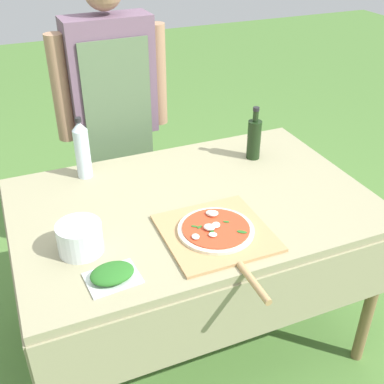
{
  "coord_description": "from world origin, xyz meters",
  "views": [
    {
      "loc": [
        -0.64,
        -1.51,
        1.84
      ],
      "look_at": [
        -0.0,
        0.0,
        0.82
      ],
      "focal_mm": 45.0,
      "sensor_mm": 36.0,
      "label": 1
    }
  ],
  "objects_px": {
    "prep_table": "(193,218)",
    "mixing_tub": "(80,238)",
    "person_cook": "(113,106)",
    "oil_bottle": "(254,138)",
    "herb_container": "(112,274)",
    "water_bottle": "(82,149)",
    "pizza_on_peel": "(217,233)"
  },
  "relations": [
    {
      "from": "pizza_on_peel",
      "to": "person_cook",
      "type": "bearing_deg",
      "value": 95.9
    },
    {
      "from": "prep_table",
      "to": "mixing_tub",
      "type": "xyz_separation_m",
      "value": [
        -0.48,
        -0.15,
        0.14
      ]
    },
    {
      "from": "person_cook",
      "to": "mixing_tub",
      "type": "distance_m",
      "value": 1.01
    },
    {
      "from": "prep_table",
      "to": "person_cook",
      "type": "height_order",
      "value": "person_cook"
    },
    {
      "from": "pizza_on_peel",
      "to": "mixing_tub",
      "type": "distance_m",
      "value": 0.48
    },
    {
      "from": "oil_bottle",
      "to": "herb_container",
      "type": "distance_m",
      "value": 1.0
    },
    {
      "from": "prep_table",
      "to": "mixing_tub",
      "type": "distance_m",
      "value": 0.52
    },
    {
      "from": "oil_bottle",
      "to": "mixing_tub",
      "type": "distance_m",
      "value": 0.97
    },
    {
      "from": "prep_table",
      "to": "herb_container",
      "type": "distance_m",
      "value": 0.55
    },
    {
      "from": "oil_bottle",
      "to": "water_bottle",
      "type": "distance_m",
      "value": 0.77
    },
    {
      "from": "prep_table",
      "to": "pizza_on_peel",
      "type": "bearing_deg",
      "value": -92.81
    },
    {
      "from": "prep_table",
      "to": "herb_container",
      "type": "bearing_deg",
      "value": -141.67
    },
    {
      "from": "prep_table",
      "to": "pizza_on_peel",
      "type": "relative_size",
      "value": 2.52
    },
    {
      "from": "mixing_tub",
      "to": "pizza_on_peel",
      "type": "bearing_deg",
      "value": -12.3
    },
    {
      "from": "oil_bottle",
      "to": "pizza_on_peel",
      "type": "bearing_deg",
      "value": -130.54
    },
    {
      "from": "person_cook",
      "to": "oil_bottle",
      "type": "bearing_deg",
      "value": 131.29
    },
    {
      "from": "herb_container",
      "to": "mixing_tub",
      "type": "relative_size",
      "value": 1.15
    },
    {
      "from": "water_bottle",
      "to": "mixing_tub",
      "type": "relative_size",
      "value": 1.77
    },
    {
      "from": "pizza_on_peel",
      "to": "oil_bottle",
      "type": "height_order",
      "value": "oil_bottle"
    },
    {
      "from": "prep_table",
      "to": "mixing_tub",
      "type": "relative_size",
      "value": 9.25
    },
    {
      "from": "pizza_on_peel",
      "to": "water_bottle",
      "type": "xyz_separation_m",
      "value": [
        -0.35,
        0.62,
        0.12
      ]
    },
    {
      "from": "person_cook",
      "to": "mixing_tub",
      "type": "relative_size",
      "value": 9.99
    },
    {
      "from": "person_cook",
      "to": "herb_container",
      "type": "relative_size",
      "value": 8.69
    },
    {
      "from": "oil_bottle",
      "to": "person_cook",
      "type": "bearing_deg",
      "value": 133.06
    },
    {
      "from": "pizza_on_peel",
      "to": "herb_container",
      "type": "height_order",
      "value": "pizza_on_peel"
    },
    {
      "from": "water_bottle",
      "to": "herb_container",
      "type": "height_order",
      "value": "water_bottle"
    },
    {
      "from": "oil_bottle",
      "to": "herb_container",
      "type": "xyz_separation_m",
      "value": [
        -0.82,
        -0.57,
        -0.08
      ]
    },
    {
      "from": "prep_table",
      "to": "person_cook",
      "type": "distance_m",
      "value": 0.82
    },
    {
      "from": "oil_bottle",
      "to": "water_bottle",
      "type": "relative_size",
      "value": 0.91
    },
    {
      "from": "water_bottle",
      "to": "pizza_on_peel",
      "type": "bearing_deg",
      "value": -60.55
    },
    {
      "from": "person_cook",
      "to": "mixing_tub",
      "type": "height_order",
      "value": "person_cook"
    },
    {
      "from": "pizza_on_peel",
      "to": "oil_bottle",
      "type": "xyz_separation_m",
      "value": [
        0.42,
        0.49,
        0.09
      ]
    }
  ]
}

